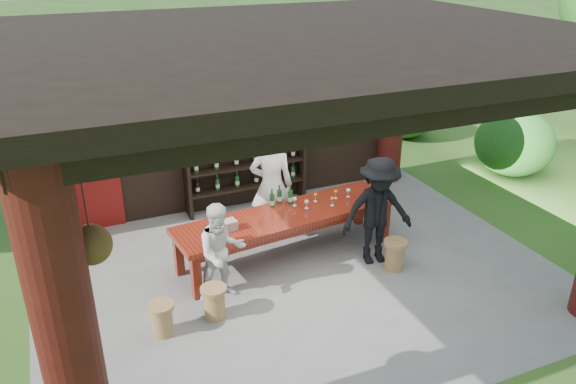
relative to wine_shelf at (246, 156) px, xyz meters
name	(u,v)px	position (x,y,z in m)	size (l,w,h in m)	color
ground	(299,272)	(-0.06, -2.45, -0.99)	(90.00, 90.00, 0.00)	#2D5119
pavilion	(286,128)	(-0.07, -2.02, 1.14)	(7.50, 6.00, 3.60)	slate
wine_shelf	(246,156)	(0.00, 0.00, 0.00)	(2.24, 0.34, 1.97)	black
tasting_table	(287,220)	(-0.03, -1.95, -0.36)	(3.57, 1.29, 0.75)	#5F1A0D
stool_near_left	(214,301)	(-1.51, -2.99, -0.75)	(0.35, 0.35, 0.46)	olive
stool_near_right	(395,254)	(1.30, -2.91, -0.74)	(0.36, 0.36, 0.47)	olive
stool_far_left	(162,318)	(-2.20, -3.07, -0.76)	(0.34, 0.34, 0.44)	olive
host	(271,186)	(-0.02, -1.29, -0.05)	(0.68, 0.45, 1.88)	white
guest_woman	(221,252)	(-1.26, -2.59, -0.29)	(0.68, 0.53, 1.41)	silver
guest_man	(378,211)	(1.15, -2.60, -0.14)	(1.09, 0.63, 1.69)	black
table_bottles	(281,196)	(-0.01, -1.63, -0.09)	(0.39, 0.17, 0.31)	#194C1E
table_glasses	(322,198)	(0.62, -1.83, -0.17)	(0.99, 0.31, 0.15)	silver
napkin_basket	(227,225)	(-1.02, -2.10, -0.17)	(0.26, 0.18, 0.14)	#BF6672
shrubs	(332,203)	(0.95, -1.55, -0.43)	(13.71, 9.22, 1.36)	#194C14
trees	(466,14)	(3.69, -0.98, 2.38)	(20.60, 8.56, 4.80)	#3F2819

